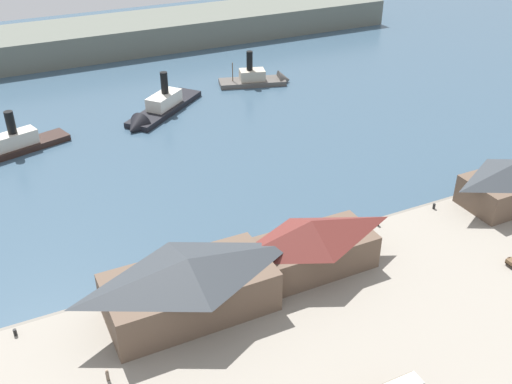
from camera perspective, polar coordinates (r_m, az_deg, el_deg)
name	(u,v)px	position (r m, az deg, el deg)	size (l,w,h in m)	color
ground_plane	(291,235)	(94.13, 3.43, -4.16)	(320.00, 320.00, 0.00)	#385166
quay_promenade	(374,318)	(79.61, 11.32, -11.86)	(110.00, 36.00, 1.20)	gray
seawall_edge	(303,244)	(91.32, 4.54, -5.05)	(110.00, 0.80, 1.00)	slate
ferry_shed_customs_shed	(189,285)	(76.11, -6.47, -8.91)	(21.77, 10.98, 8.27)	brown
ferry_shed_central_terminal	(310,245)	(82.92, 5.30, -5.11)	(18.74, 8.53, 8.17)	brown
pedestrian_at_waters_edge	(107,375)	(71.58, -14.19, -16.82)	(0.39, 0.39, 1.58)	#6B5B4C
mooring_post_west	(434,206)	(102.42, 16.85, -1.33)	(0.44, 0.44, 0.90)	black
mooring_post_east	(15,332)	(80.43, -22.30, -12.46)	(0.44, 0.44, 0.90)	black
mooring_post_center_east	(378,223)	(95.74, 11.73, -2.98)	(0.44, 0.44, 0.90)	black
ferry_departing_north	(157,111)	(137.02, -9.61, 7.76)	(23.79, 21.13, 11.30)	black
ferry_mid_harbor	(261,79)	(155.07, 0.53, 10.90)	(19.26, 10.43, 10.76)	#514C47
far_headland	(114,36)	(187.78, -13.59, 14.46)	(180.00, 24.00, 8.00)	#60665B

